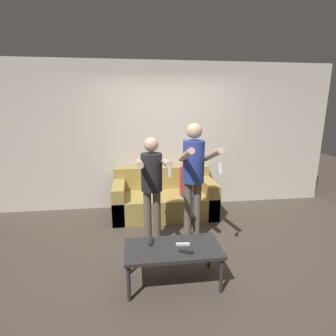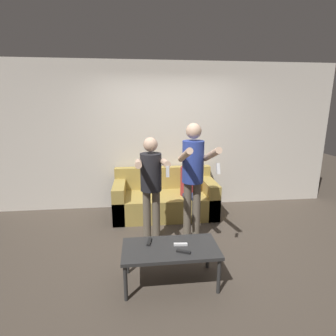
% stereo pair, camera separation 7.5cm
% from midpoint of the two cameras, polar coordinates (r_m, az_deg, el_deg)
% --- Properties ---
extents(ground_plane, '(14.00, 14.00, 0.00)m').
position_cam_midpoint_polar(ground_plane, '(3.83, 3.21, -16.73)').
color(ground_plane, '#4C4238').
extents(wall_back, '(6.40, 0.06, 2.70)m').
position_cam_midpoint_polar(wall_back, '(4.96, 0.26, 6.83)').
color(wall_back, silver).
rests_on(wall_back, ground_plane).
extents(couch, '(1.79, 0.86, 0.80)m').
position_cam_midpoint_polar(couch, '(4.75, -0.27, -6.85)').
color(couch, '#AD9347').
rests_on(couch, ground_plane).
extents(person_standing_left, '(0.41, 0.73, 1.52)m').
position_cam_midpoint_polar(person_standing_left, '(3.53, -3.08, -2.79)').
color(person_standing_left, '#6B6051').
rests_on(person_standing_left, ground_plane).
extents(person_standing_right, '(0.41, 0.78, 1.70)m').
position_cam_midpoint_polar(person_standing_right, '(3.58, 6.11, -0.65)').
color(person_standing_right, '#6B6051').
rests_on(person_standing_right, ground_plane).
extents(person_seated, '(0.27, 0.51, 1.10)m').
position_cam_midpoint_polar(person_seated, '(4.52, 5.05, -3.79)').
color(person_seated, '#282D47').
rests_on(person_seated, ground_plane).
extents(coffee_table, '(1.04, 0.53, 0.43)m').
position_cam_midpoint_polar(coffee_table, '(2.98, 1.30, -17.57)').
color(coffee_table, '#2D2D2D').
rests_on(coffee_table, ground_plane).
extents(remote_near, '(0.15, 0.10, 0.02)m').
position_cam_midpoint_polar(remote_near, '(2.87, 4.16, -17.69)').
color(remote_near, black).
rests_on(remote_near, coffee_table).
extents(remote_mid, '(0.15, 0.05, 0.02)m').
position_cam_midpoint_polar(remote_mid, '(2.99, 3.51, -16.26)').
color(remote_mid, white).
rests_on(remote_mid, coffee_table).
extents(remote_far, '(0.07, 0.15, 0.02)m').
position_cam_midpoint_polar(remote_far, '(3.04, -3.38, -15.74)').
color(remote_far, black).
rests_on(remote_far, coffee_table).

